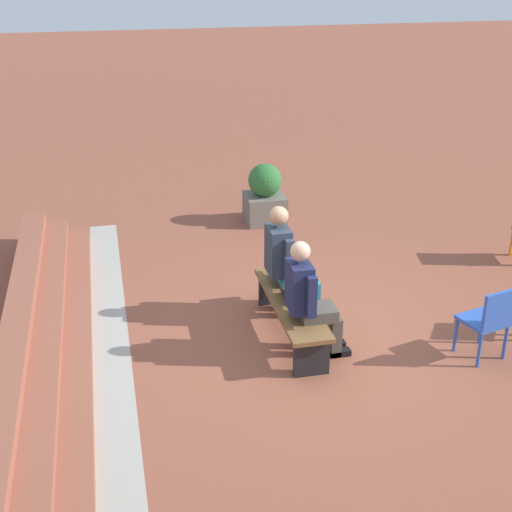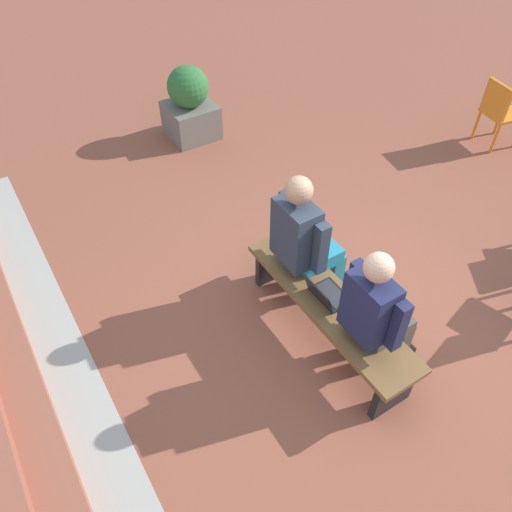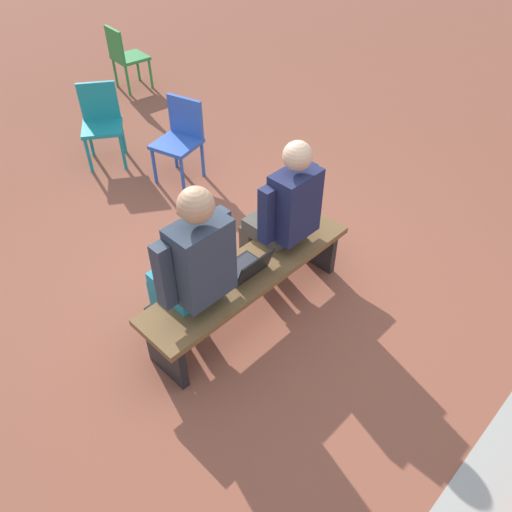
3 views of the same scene
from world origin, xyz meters
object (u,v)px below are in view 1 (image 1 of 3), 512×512
(bench, at_px, (291,308))
(planter, at_px, (265,195))
(person_student, at_px, (309,296))
(person_adult, at_px, (287,260))
(plastic_chair_mid_courtyard, at_px, (489,319))
(laptop, at_px, (290,295))

(bench, bearing_deg, planter, -8.40)
(person_student, distance_m, person_adult, 0.88)
(bench, xyz_separation_m, plastic_chair_mid_courtyard, (-0.89, -1.89, 0.13))
(bench, relative_size, person_adult, 1.29)
(bench, height_order, person_adult, person_adult)
(bench, height_order, person_student, person_student)
(laptop, relative_size, planter, 0.34)
(person_student, height_order, planter, person_student)
(person_adult, bearing_deg, planter, -8.35)
(bench, bearing_deg, laptop, 17.27)
(person_student, distance_m, laptop, 0.52)
(laptop, bearing_deg, person_adult, -11.08)
(person_adult, bearing_deg, bench, 171.30)
(plastic_chair_mid_courtyard, bearing_deg, person_adult, 53.39)
(laptop, bearing_deg, person_student, -170.34)
(person_student, relative_size, planter, 1.42)
(person_adult, height_order, planter, person_adult)
(laptop, bearing_deg, bench, -162.73)
(plastic_chair_mid_courtyard, bearing_deg, person_student, 75.57)
(bench, relative_size, laptop, 5.62)
(laptop, distance_m, planter, 3.53)
(bench, distance_m, plastic_chair_mid_courtyard, 2.10)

